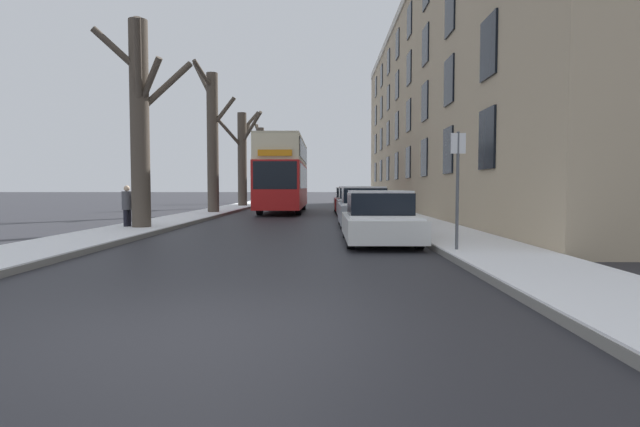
% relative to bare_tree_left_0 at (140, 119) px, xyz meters
% --- Properties ---
extents(ground_plane, '(320.00, 320.00, 0.00)m').
position_rel_bare_tree_left_0_xyz_m(ground_plane, '(4.87, -11.90, -3.82)').
color(ground_plane, '#28282D').
extents(sidewalk_left, '(2.28, 130.00, 0.16)m').
position_rel_bare_tree_left_0_xyz_m(sidewalk_left, '(-0.24, 41.10, -3.74)').
color(sidewalk_left, slate).
rests_on(sidewalk_left, ground).
extents(sidewalk_right, '(2.28, 130.00, 0.16)m').
position_rel_bare_tree_left_0_xyz_m(sidewalk_right, '(9.98, 41.10, -3.74)').
color(sidewalk_right, slate).
rests_on(sidewalk_right, ground).
extents(terrace_facade_right, '(9.10, 42.64, 13.44)m').
position_rel_bare_tree_left_0_xyz_m(terrace_facade_right, '(15.62, 14.43, 2.90)').
color(terrace_facade_right, tan).
rests_on(terrace_facade_right, ground).
extents(bare_tree_left_0, '(2.94, 2.75, 7.14)m').
position_rel_bare_tree_left_0_xyz_m(bare_tree_left_0, '(0.00, 0.00, 0.00)').
color(bare_tree_left_0, '#4C4238').
rests_on(bare_tree_left_0, ground).
extents(bare_tree_left_1, '(2.78, 2.98, 8.73)m').
position_rel_bare_tree_left_0_xyz_m(bare_tree_left_1, '(0.04, 10.67, 0.38)').
color(bare_tree_left_1, '#4C4238').
rests_on(bare_tree_left_1, ground).
extents(bare_tree_left_2, '(3.49, 3.41, 7.37)m').
position_rel_bare_tree_left_0_xyz_m(bare_tree_left_2, '(0.06, 20.59, 0.10)').
color(bare_tree_left_2, '#4C4238').
rests_on(bare_tree_left_2, ground).
extents(bare_tree_left_3, '(1.83, 1.52, 8.22)m').
position_rel_bare_tree_left_0_xyz_m(bare_tree_left_3, '(-0.09, 32.57, 0.19)').
color(bare_tree_left_3, '#4C4238').
rests_on(bare_tree_left_3, ground).
extents(double_decker_bus, '(2.49, 10.78, 4.37)m').
position_rel_bare_tree_left_0_xyz_m(double_decker_bus, '(3.75, 13.49, -1.34)').
color(double_decker_bus, red).
rests_on(double_decker_bus, ground).
extents(parked_car_0, '(1.90, 4.36, 1.42)m').
position_rel_bare_tree_left_0_xyz_m(parked_car_0, '(7.74, -3.42, -3.16)').
color(parked_car_0, silver).
rests_on(parked_car_0, ground).
extents(parked_car_1, '(1.86, 4.07, 1.55)m').
position_rel_bare_tree_left_0_xyz_m(parked_car_1, '(7.74, 2.08, -3.11)').
color(parked_car_1, '#9EA3AD').
rests_on(parked_car_1, ground).
extents(parked_car_2, '(1.73, 4.03, 1.57)m').
position_rel_bare_tree_left_0_xyz_m(parked_car_2, '(7.74, 8.21, -3.10)').
color(parked_car_2, '#9EA3AD').
rests_on(parked_car_2, ground).
extents(parked_car_3, '(1.81, 4.17, 1.51)m').
position_rel_bare_tree_left_0_xyz_m(parked_car_3, '(7.74, 13.17, -3.12)').
color(parked_car_3, maroon).
rests_on(parked_car_3, ground).
extents(pedestrian_left_sidewalk, '(0.34, 0.34, 1.58)m').
position_rel_bare_tree_left_0_xyz_m(pedestrian_left_sidewalk, '(-0.60, 0.23, -2.95)').
color(pedestrian_left_sidewalk, black).
rests_on(pedestrian_left_sidewalk, ground).
extents(street_sign_post, '(0.32, 0.07, 2.71)m').
position_rel_bare_tree_left_0_xyz_m(street_sign_post, '(9.14, -6.12, -2.27)').
color(street_sign_post, '#4C4F54').
rests_on(street_sign_post, ground).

